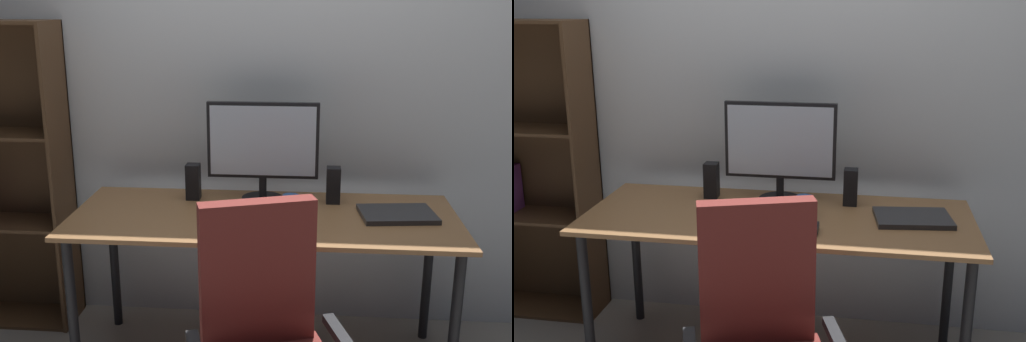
# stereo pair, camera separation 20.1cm
# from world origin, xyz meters

# --- Properties ---
(back_wall) EXTENTS (6.40, 0.10, 2.60)m
(back_wall) POSITION_xyz_m (0.00, 0.52, 1.30)
(back_wall) COLOR silver
(back_wall) RESTS_ON ground
(desk) EXTENTS (1.70, 0.69, 0.74)m
(desk) POSITION_xyz_m (0.00, 0.00, 0.66)
(desk) COLOR olive
(desk) RESTS_ON ground
(monitor) EXTENTS (0.52, 0.20, 0.47)m
(monitor) POSITION_xyz_m (-0.02, 0.20, 1.00)
(monitor) COLOR black
(monitor) RESTS_ON desk
(keyboard) EXTENTS (0.29, 0.11, 0.02)m
(keyboard) POSITION_xyz_m (-0.03, -0.20, 0.75)
(keyboard) COLOR silver
(keyboard) RESTS_ON desk
(mouse) EXTENTS (0.06, 0.10, 0.03)m
(mouse) POSITION_xyz_m (0.17, -0.18, 0.76)
(mouse) COLOR black
(mouse) RESTS_ON desk
(coffee_mug) EXTENTS (0.09, 0.07, 0.09)m
(coffee_mug) POSITION_xyz_m (0.12, 0.00, 0.79)
(coffee_mug) COLOR #285193
(coffee_mug) RESTS_ON desk
(laptop) EXTENTS (0.34, 0.27, 0.02)m
(laptop) POSITION_xyz_m (0.58, 0.03, 0.75)
(laptop) COLOR #2D2D30
(laptop) RESTS_ON desk
(speaker_left) EXTENTS (0.06, 0.07, 0.17)m
(speaker_left) POSITION_xyz_m (-0.35, 0.20, 0.82)
(speaker_left) COLOR black
(speaker_left) RESTS_ON desk
(speaker_right) EXTENTS (0.06, 0.07, 0.17)m
(speaker_right) POSITION_xyz_m (0.31, 0.20, 0.82)
(speaker_right) COLOR black
(speaker_right) RESTS_ON desk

